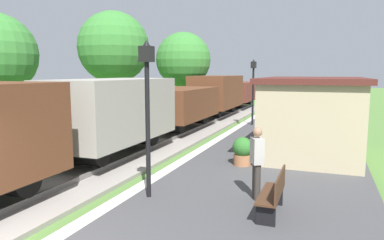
% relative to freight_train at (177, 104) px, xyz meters
% --- Properties ---
extents(freight_train, '(2.50, 32.60, 2.72)m').
position_rel_freight_train_xyz_m(freight_train, '(0.00, 0.00, 0.00)').
color(freight_train, brown).
rests_on(freight_train, rail_near).
extents(station_hut, '(3.50, 5.80, 2.78)m').
position_rel_freight_train_xyz_m(station_hut, '(6.80, -3.29, 0.07)').
color(station_hut, tan).
rests_on(station_hut, platform_slab).
extents(bench_near_hut, '(0.42, 1.50, 0.91)m').
position_rel_freight_train_xyz_m(bench_near_hut, '(6.33, -9.76, -0.86)').
color(bench_near_hut, '#422819').
rests_on(bench_near_hut, platform_slab).
extents(bench_down_platform, '(0.42, 1.50, 0.91)m').
position_rel_freight_train_xyz_m(bench_down_platform, '(6.33, 1.07, -0.86)').
color(bench_down_platform, '#422819').
rests_on(bench_down_platform, platform_slab).
extents(person_waiting, '(0.39, 0.45, 1.71)m').
position_rel_freight_train_xyz_m(person_waiting, '(5.81, -8.95, -0.40)').
color(person_waiting, '#38332D').
rests_on(person_waiting, platform_slab).
extents(potted_planter, '(0.64, 0.64, 0.92)m').
position_rel_freight_train_xyz_m(potted_planter, '(4.82, -5.99, -0.86)').
color(potted_planter, '#9E6642').
rests_on(potted_planter, platform_slab).
extents(lamp_post_near, '(0.28, 0.28, 3.70)m').
position_rel_freight_train_xyz_m(lamp_post_near, '(3.37, -9.69, 1.22)').
color(lamp_post_near, black).
rests_on(lamp_post_near, platform_slab).
extents(lamp_post_far, '(0.28, 0.28, 3.70)m').
position_rel_freight_train_xyz_m(lamp_post_far, '(3.37, 3.09, 1.22)').
color(lamp_post_far, black).
rests_on(lamp_post_far, platform_slab).
extents(tree_field_left, '(4.76, 4.76, 7.26)m').
position_rel_freight_train_xyz_m(tree_field_left, '(-6.22, 3.88, 3.29)').
color(tree_field_left, '#4C3823').
rests_on(tree_field_left, ground).
extents(tree_field_distant, '(4.40, 4.40, 6.43)m').
position_rel_freight_train_xyz_m(tree_field_distant, '(-3.67, 10.02, 2.64)').
color(tree_field_distant, '#4C3823').
rests_on(tree_field_distant, ground).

